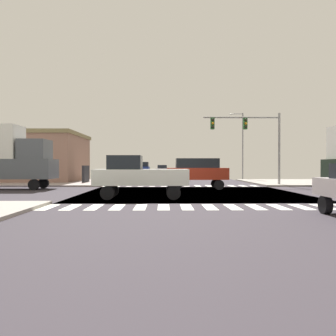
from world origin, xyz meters
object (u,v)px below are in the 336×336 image
object	(u,v)px
suv_trailing_2	(143,168)
suv_crossing_1	(197,171)
sedan_inner_3	(162,169)
box_truck_outer_2	(3,155)
pickup_leading_1	(138,175)
street_lamp	(241,140)
traffic_signal_mast	(250,132)
sedan_queued_2	(133,172)
bank_building	(21,157)

from	to	relation	value
suv_trailing_2	suv_crossing_1	bearing A→B (deg)	102.28
suv_trailing_2	sedan_inner_3	world-z (taller)	suv_trailing_2
box_truck_outer_2	pickup_leading_1	bearing A→B (deg)	57.02
street_lamp	pickup_leading_1	distance (m)	25.44
street_lamp	box_truck_outer_2	distance (m)	26.94
suv_trailing_2	street_lamp	bearing A→B (deg)	139.48
suv_crossing_1	pickup_leading_1	bearing A→B (deg)	-29.38
suv_trailing_2	sedan_inner_3	xyz separation A→B (m)	(3.00, 3.72, -0.28)
box_truck_outer_2	street_lamp	bearing A→B (deg)	125.62
street_lamp	suv_crossing_1	world-z (taller)	street_lamp
pickup_leading_1	sedan_inner_3	xyz separation A→B (m)	(1.14, 37.37, -0.17)
traffic_signal_mast	street_lamp	distance (m)	11.87
sedan_queued_2	suv_trailing_2	distance (m)	16.52
bank_building	box_truck_outer_2	bearing A→B (deg)	-72.22
traffic_signal_mast	pickup_leading_1	xyz separation A→B (m)	(-9.02, -10.93, -3.50)
street_lamp	suv_trailing_2	bearing A→B (deg)	139.48
sedan_queued_2	box_truck_outer_2	bearing A→B (deg)	48.61
street_lamp	sedan_inner_3	size ratio (longest dim) A/B	1.94
sedan_queued_2	traffic_signal_mast	bearing A→B (deg)	150.34
sedan_queued_2	pickup_leading_1	size ratio (longest dim) A/B	0.84
sedan_inner_3	suv_crossing_1	bearing A→B (deg)	95.27
traffic_signal_mast	bank_building	bearing A→B (deg)	162.02
bank_building	sedan_queued_2	size ratio (longest dim) A/B	3.47
suv_crossing_1	suv_trailing_2	bearing A→B (deg)	-167.72
suv_crossing_1	sedan_inner_3	xyz separation A→B (m)	(-2.80, 30.37, -0.28)
suv_crossing_1	sedan_queued_2	bearing A→B (deg)	-150.18
suv_crossing_1	sedan_inner_3	distance (m)	30.50
sedan_queued_2	sedan_inner_3	world-z (taller)	same
traffic_signal_mast	sedan_inner_3	distance (m)	27.84
suv_crossing_1	box_truck_outer_2	world-z (taller)	box_truck_outer_2
street_lamp	box_truck_outer_2	bearing A→B (deg)	-144.38
pickup_leading_1	suv_trailing_2	xyz separation A→B (m)	(-1.86, 33.65, 0.10)
sedan_inner_3	box_truck_outer_2	bearing A→B (deg)	68.56
bank_building	box_truck_outer_2	world-z (taller)	bank_building
suv_trailing_2	box_truck_outer_2	size ratio (longest dim) A/B	0.64
street_lamp	bank_building	distance (m)	25.94
suv_crossing_1	suv_trailing_2	xyz separation A→B (m)	(-5.80, 26.65, 0.00)
street_lamp	sedan_queued_2	bearing A→B (deg)	-156.89
bank_building	suv_trailing_2	world-z (taller)	bank_building
street_lamp	suv_trailing_2	xyz separation A→B (m)	(-12.89, 11.02, -3.57)
bank_building	box_truck_outer_2	distance (m)	12.14
suv_trailing_2	sedan_inner_3	bearing A→B (deg)	-128.87
bank_building	suv_trailing_2	distance (m)	19.72
bank_building	sedan_inner_3	size ratio (longest dim) A/B	3.47
traffic_signal_mast	street_lamp	bearing A→B (deg)	80.26
traffic_signal_mast	bank_building	size ratio (longest dim) A/B	0.46
traffic_signal_mast	suv_crossing_1	world-z (taller)	traffic_signal_mast
bank_building	pickup_leading_1	xyz separation A→B (m)	(14.49, -18.56, -1.41)
sedan_queued_2	pickup_leading_1	distance (m)	17.23
bank_building	suv_trailing_2	size ratio (longest dim) A/B	3.24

